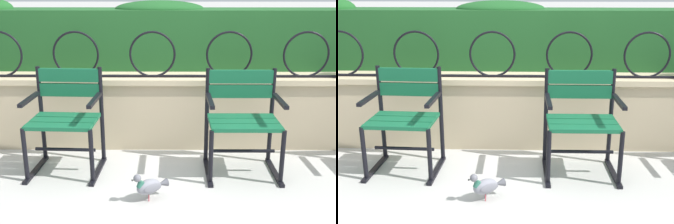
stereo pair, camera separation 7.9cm
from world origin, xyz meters
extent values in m
plane|color=#B7B5AF|center=(0.00, 0.00, 0.00)|extent=(60.00, 60.00, 0.00)
cube|color=tan|center=(0.00, 0.81, 0.31)|extent=(7.29, 0.35, 0.62)
cube|color=#CBB58F|center=(0.00, 0.81, 0.65)|extent=(7.29, 0.41, 0.05)
cylinder|color=black|center=(0.00, 0.73, 0.69)|extent=(6.75, 0.02, 0.02)
torus|color=black|center=(-0.83, 0.73, 0.88)|extent=(0.42, 0.02, 0.42)
torus|color=black|center=(-0.14, 0.73, 0.88)|extent=(0.42, 0.02, 0.42)
torus|color=black|center=(0.54, 0.73, 0.88)|extent=(0.42, 0.02, 0.42)
torus|color=black|center=(1.23, 0.73, 0.88)|extent=(0.42, 0.02, 0.42)
cube|color=#1E5123|center=(0.00, 1.22, 0.96)|extent=(7.15, 0.49, 0.58)
ellipsoid|color=#1A4C1F|center=(-0.09, 1.22, 1.25)|extent=(0.88, 0.44, 0.16)
cube|color=#145B38|center=(-0.84, 0.02, 0.44)|extent=(0.53, 0.15, 0.03)
cube|color=#145B38|center=(-0.84, 0.15, 0.44)|extent=(0.53, 0.15, 0.03)
cube|color=#145B38|center=(-0.83, 0.29, 0.44)|extent=(0.53, 0.15, 0.03)
cube|color=#145B38|center=(-0.83, 0.39, 0.77)|extent=(0.52, 0.05, 0.11)
cube|color=#145B38|center=(-0.83, 0.39, 0.64)|extent=(0.52, 0.05, 0.11)
cylinder|color=black|center=(-0.57, 0.38, 0.42)|extent=(0.04, 0.04, 0.84)
cylinder|color=black|center=(-0.59, -0.05, 0.22)|extent=(0.04, 0.04, 0.44)
cube|color=black|center=(-0.58, 0.14, 0.01)|extent=(0.06, 0.52, 0.02)
cube|color=black|center=(-0.58, 0.14, 0.62)|extent=(0.05, 0.40, 0.03)
cylinder|color=black|center=(-1.09, 0.41, 0.42)|extent=(0.04, 0.04, 0.84)
cylinder|color=black|center=(-1.11, -0.02, 0.22)|extent=(0.04, 0.04, 0.44)
cube|color=black|center=(-1.10, 0.17, 0.01)|extent=(0.06, 0.52, 0.02)
cube|color=black|center=(-1.10, 0.17, 0.62)|extent=(0.05, 0.40, 0.03)
cylinder|color=black|center=(-0.84, 0.15, 0.20)|extent=(0.50, 0.05, 0.03)
cube|color=#145B38|center=(0.60, 0.00, 0.44)|extent=(0.55, 0.13, 0.03)
cube|color=#145B38|center=(0.60, 0.13, 0.44)|extent=(0.55, 0.13, 0.03)
cube|color=#145B38|center=(0.60, 0.27, 0.44)|extent=(0.55, 0.13, 0.03)
cube|color=#145B38|center=(0.60, 0.37, 0.76)|extent=(0.55, 0.03, 0.11)
cube|color=#145B38|center=(0.60, 0.37, 0.63)|extent=(0.55, 0.03, 0.11)
cylinder|color=black|center=(0.87, 0.37, 0.41)|extent=(0.04, 0.04, 0.83)
cylinder|color=black|center=(0.88, -0.06, 0.22)|extent=(0.04, 0.04, 0.44)
cube|color=black|center=(0.87, 0.13, 0.01)|extent=(0.04, 0.52, 0.02)
cube|color=black|center=(0.87, 0.13, 0.62)|extent=(0.04, 0.40, 0.03)
cylinder|color=black|center=(0.33, 0.37, 0.41)|extent=(0.04, 0.04, 0.83)
cylinder|color=black|center=(0.33, -0.06, 0.22)|extent=(0.04, 0.04, 0.44)
cube|color=black|center=(0.33, 0.13, 0.01)|extent=(0.04, 0.52, 0.02)
cube|color=black|center=(0.33, 0.13, 0.62)|extent=(0.04, 0.40, 0.03)
cylinder|color=black|center=(0.60, 0.13, 0.20)|extent=(0.52, 0.03, 0.03)
ellipsoid|color=gray|center=(-0.14, -0.31, 0.11)|extent=(0.21, 0.19, 0.11)
cylinder|color=#2D6B56|center=(-0.19, -0.35, 0.14)|extent=(0.08, 0.07, 0.06)
sphere|color=slate|center=(-0.21, -0.36, 0.20)|extent=(0.06, 0.06, 0.06)
cone|color=black|center=(-0.24, -0.38, 0.19)|extent=(0.03, 0.02, 0.01)
cone|color=#595960|center=(-0.04, -0.25, 0.10)|extent=(0.10, 0.09, 0.06)
ellipsoid|color=slate|center=(-0.10, -0.34, 0.11)|extent=(0.13, 0.09, 0.07)
ellipsoid|color=slate|center=(-0.15, -0.27, 0.11)|extent=(0.13, 0.09, 0.07)
cylinder|color=#C6515B|center=(-0.13, -0.33, 0.03)|extent=(0.01, 0.01, 0.05)
cylinder|color=#C6515B|center=(-0.14, -0.29, 0.03)|extent=(0.01, 0.01, 0.05)
camera|label=1|loc=(0.02, -3.04, 1.51)|focal=45.24mm
camera|label=2|loc=(0.10, -3.04, 1.51)|focal=45.24mm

